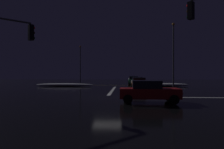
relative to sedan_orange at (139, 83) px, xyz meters
name	(u,v)px	position (x,y,z in m)	size (l,w,h in m)	color
ground	(107,97)	(-3.47, -9.61, -0.85)	(120.00, 120.00, 0.10)	black
stop_line_north	(113,90)	(-3.47, -1.78, -0.80)	(0.35, 13.38, 0.01)	white
centre_line_ns	(116,85)	(-3.47, 9.82, -0.80)	(22.00, 0.15, 0.01)	yellow
crosswalk_bar_east	(198,98)	(4.46, -9.61, -0.80)	(13.38, 0.40, 0.01)	white
snow_bank_left_curb	(64,85)	(-12.10, 6.18, -0.56)	(9.72, 1.50, 0.48)	white
snow_bank_right_curb	(167,85)	(5.16, 6.78, -0.54)	(6.98, 1.50, 0.53)	white
sedan_orange	(139,83)	(0.00, 0.00, 0.00)	(2.02, 4.33, 1.57)	#C66014
sedan_silver	(137,82)	(0.11, 5.57, 0.00)	(2.02, 4.33, 1.57)	#B7B7BC
sedan_green	(134,81)	(-0.24, 11.51, 0.00)	(2.02, 4.33, 1.57)	#14512D
sedan_black	(134,80)	(0.15, 17.96, 0.00)	(2.02, 4.33, 1.57)	black
sedan_white	(132,79)	(-0.06, 23.89, 0.00)	(2.02, 4.33, 1.57)	silver
sedan_red_crossing	(149,91)	(-0.19, -12.96, 0.00)	(4.33, 2.02, 1.57)	maroon
streetlamp_left_far	(80,61)	(-12.40, 19.82, 4.25)	(0.44, 0.44, 8.73)	#424247
streetlamp_right_near	(173,50)	(5.46, 3.82, 4.83)	(0.44, 0.44, 9.86)	#424247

